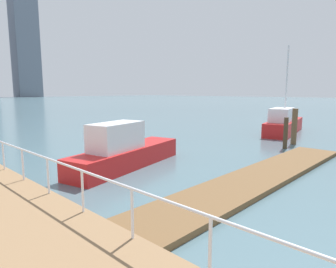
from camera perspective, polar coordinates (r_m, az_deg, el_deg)
name	(u,v)px	position (r m, az deg, el deg)	size (l,w,h in m)	color
ground_plane	(32,149)	(19.04, -25.03, -2.58)	(300.00, 300.00, 0.00)	slate
floating_dock	(259,178)	(11.80, 17.21, -8.12)	(13.99, 2.00, 0.18)	brown
boardwalk_railing	(104,187)	(6.75, -12.25, -10.09)	(0.06, 24.84, 1.08)	white
dock_piling_1	(286,133)	(18.41, 21.91, 0.15)	(0.25, 0.25, 1.84)	#473826
dock_piling_2	(294,127)	(20.10, 23.37, 1.33)	(0.34, 0.34, 2.27)	brown
moored_boat_0	(124,151)	(13.05, -8.53, -3.31)	(6.52, 2.95, 2.05)	red
moored_boat_4	(283,124)	(24.91, 21.56, 1.88)	(7.54, 3.20, 6.83)	red
skyline_tower_6	(24,34)	(180.41, -26.15, 17.12)	(12.20, 9.75, 66.40)	slate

